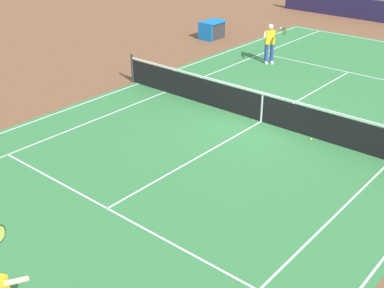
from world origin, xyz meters
name	(u,v)px	position (x,y,z in m)	size (l,w,h in m)	color
ground_plane	(261,122)	(0.00, 0.00, 0.00)	(60.00, 60.00, 0.00)	brown
court_slab	(261,121)	(0.00, 0.00, 0.00)	(24.20, 11.40, 0.00)	#387A42
court_line_markings	(261,121)	(0.00, 0.00, 0.00)	(23.85, 11.05, 0.01)	white
tennis_net	(262,107)	(0.00, 0.00, 0.49)	(0.10, 11.70, 1.08)	#2D2D33
tennis_player_far	(270,41)	(-5.39, -3.13, 0.93)	(0.75, 1.14, 1.70)	navy
tennis_ball	(311,139)	(0.20, 1.85, 0.03)	(0.07, 0.07, 0.07)	#CCE01E
equipment_cart_tarped	(212,30)	(-7.03, -7.47, 0.44)	(1.25, 0.84, 0.85)	#2D2D33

